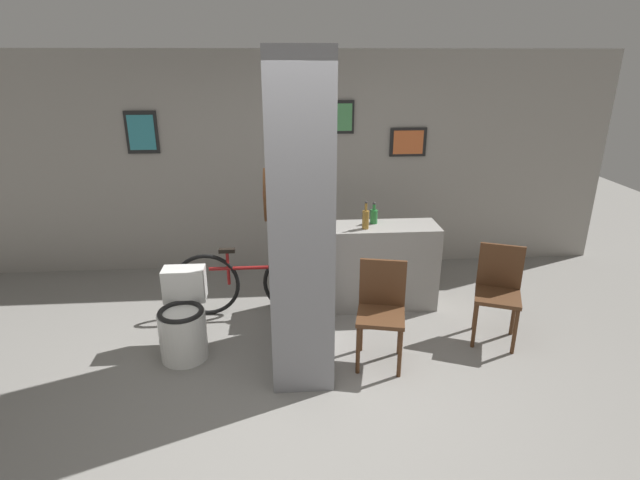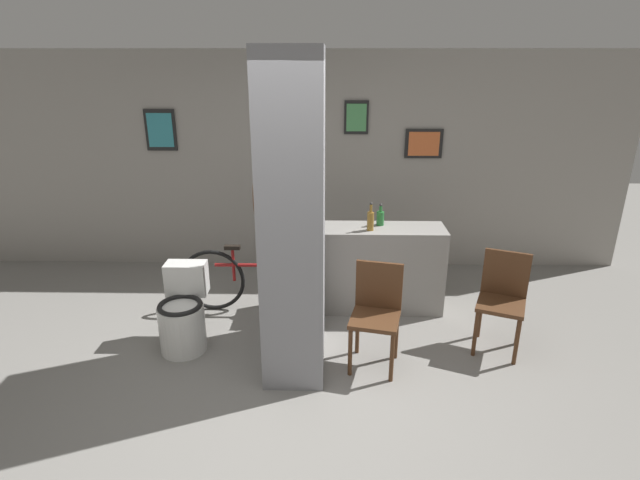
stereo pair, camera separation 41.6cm
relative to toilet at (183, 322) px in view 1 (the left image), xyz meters
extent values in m
plane|color=gray|center=(0.92, -0.64, -0.32)|extent=(14.00, 14.00, 0.00)
cube|color=gray|center=(0.92, 1.99, 0.98)|extent=(8.00, 0.06, 2.60)
cube|color=black|center=(-0.68, 1.95, 1.38)|extent=(0.36, 0.02, 0.48)
cube|color=teal|center=(-0.68, 1.93, 1.38)|extent=(0.30, 0.01, 0.39)
cube|color=black|center=(2.42, 1.95, 1.23)|extent=(0.44, 0.02, 0.34)
cube|color=#D86633|center=(2.42, 1.93, 1.23)|extent=(0.36, 0.01, 0.28)
cube|color=black|center=(1.62, 1.95, 1.53)|extent=(0.28, 0.02, 0.38)
cube|color=#4C9959|center=(1.62, 1.93, 1.53)|extent=(0.23, 0.01, 0.31)
cube|color=gray|center=(1.03, -0.11, 0.98)|extent=(0.48, 1.05, 2.60)
cylinder|color=#593319|center=(0.78, -0.32, 1.23)|extent=(0.03, 0.40, 0.40)
cylinder|color=red|center=(0.76, -0.32, 1.23)|extent=(0.01, 0.07, 0.07)
cube|color=gray|center=(1.79, 0.81, 0.13)|extent=(1.40, 0.44, 0.89)
cylinder|color=white|center=(0.00, -0.06, -0.10)|extent=(0.41, 0.41, 0.44)
torus|color=black|center=(0.00, -0.06, 0.14)|extent=(0.39, 0.39, 0.04)
cube|color=white|center=(0.00, 0.21, 0.28)|extent=(0.37, 0.20, 0.30)
cylinder|color=#4C2D19|center=(1.50, -0.41, -0.09)|extent=(0.04, 0.04, 0.44)
cylinder|color=#4C2D19|center=(1.83, -0.49, -0.09)|extent=(0.04, 0.04, 0.44)
cylinder|color=#4C2D19|center=(1.58, -0.08, -0.09)|extent=(0.04, 0.04, 0.44)
cylinder|color=#4C2D19|center=(1.91, -0.15, -0.09)|extent=(0.04, 0.04, 0.44)
cube|color=#4C2D19|center=(1.70, -0.28, 0.14)|extent=(0.48, 0.48, 0.04)
cube|color=#4C2D19|center=(1.75, -0.10, 0.37)|extent=(0.40, 0.12, 0.42)
cylinder|color=#4C2D19|center=(2.62, -0.10, -0.09)|extent=(0.04, 0.04, 0.44)
cylinder|color=#4C2D19|center=(2.93, -0.23, -0.09)|extent=(0.04, 0.04, 0.44)
cylinder|color=#4C2D19|center=(2.75, 0.22, -0.09)|extent=(0.04, 0.04, 0.44)
cylinder|color=#4C2D19|center=(3.07, 0.09, -0.09)|extent=(0.04, 0.04, 0.44)
cube|color=#4C2D19|center=(2.84, 0.00, 0.14)|extent=(0.52, 0.52, 0.04)
cube|color=#4C2D19|center=(2.91, 0.17, 0.37)|extent=(0.38, 0.18, 0.42)
torus|color=black|center=(0.11, 0.71, 0.02)|extent=(0.67, 0.04, 0.67)
torus|color=black|center=(1.02, 0.71, 0.02)|extent=(0.67, 0.04, 0.67)
cylinder|color=maroon|center=(0.56, 0.71, 0.19)|extent=(0.83, 0.04, 0.04)
cylinder|color=maroon|center=(0.34, 0.71, 0.19)|extent=(0.03, 0.03, 0.35)
cylinder|color=maroon|center=(0.97, 0.71, 0.19)|extent=(0.03, 0.03, 0.32)
cube|color=black|center=(0.34, 0.71, 0.39)|extent=(0.16, 0.06, 0.04)
cylinder|color=#262626|center=(0.97, 0.71, 0.35)|extent=(0.03, 0.42, 0.03)
cylinder|color=olive|center=(1.72, 0.73, 0.67)|extent=(0.07, 0.07, 0.19)
cylinder|color=olive|center=(1.72, 0.73, 0.80)|extent=(0.03, 0.03, 0.08)
sphere|color=#333333|center=(1.72, 0.73, 0.85)|extent=(0.03, 0.03, 0.03)
cylinder|color=#267233|center=(1.84, 0.89, 0.65)|extent=(0.08, 0.08, 0.14)
cylinder|color=#267233|center=(1.84, 0.89, 0.75)|extent=(0.03, 0.03, 0.06)
sphere|color=#333333|center=(1.84, 0.89, 0.79)|extent=(0.03, 0.03, 0.03)
camera|label=1|loc=(0.90, -3.95, 2.22)|focal=28.00mm
camera|label=2|loc=(1.32, -3.96, 2.22)|focal=28.00mm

